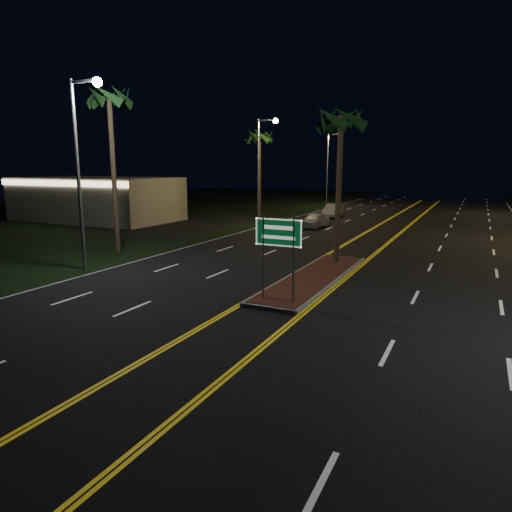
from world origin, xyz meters
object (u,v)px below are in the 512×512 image
Objects in this scene: median_island at (314,278)px; streetlight_left_mid at (262,159)px; highway_sign at (278,241)px; commercial_building at (97,199)px; streetlight_left_near at (83,153)px; palm_median at (341,120)px; car_near at (315,219)px; car_far at (333,209)px; streetlight_left_far at (330,161)px; palm_left_far at (259,137)px; palm_left_near at (109,99)px.

median_island is 20.80m from streetlight_left_mid.
highway_sign is 31.17m from commercial_building.
streetlight_left_near is at bearing 173.53° from highway_sign.
palm_median is 1.88× the size of car_near.
car_far is at bearing 102.73° from highway_sign.
streetlight_left_mid is at bearing 14.61° from commercial_building.
streetlight_left_near reaches higher than commercial_building.
highway_sign is 0.70× the size of car_far.
median_island is at bearing -74.00° from streetlight_left_far.
palm_left_far is (13.20, 8.01, 5.74)m from commercial_building.
car_far is at bearing 104.75° from median_island.
median_island is 26.29m from car_far.
commercial_building is at bearing 133.90° from streetlight_left_near.
commercial_building is at bearing -122.65° from streetlight_left_far.
median_island is at bearing -67.57° from car_near.
palm_left_far is at bearing -148.50° from car_far.
palm_left_near is at bearing 175.43° from median_island.
car_near is (6.77, 15.92, -7.94)m from palm_left_near.
palm_left_near is at bearing -41.61° from commercial_building.
palm_left_far is 1.99× the size of car_near.
car_near is (4.89, 19.92, -4.92)m from streetlight_left_near.
palm_left_near reaches higher than car_near.
streetlight_left_near is 1.00× the size of streetlight_left_mid.
streetlight_left_near is at bearing -100.05° from car_near.
streetlight_left_far reaches higher than median_island.
palm_left_near is at bearing -168.69° from palm_median.
commercial_building is at bearing 153.45° from median_island.
streetlight_left_near is 1.02× the size of palm_left_far.
commercial_building is 3.40× the size of car_near.
streetlight_left_mid and streetlight_left_far have the same top height.
palm_median is (10.61, 6.50, 1.62)m from streetlight_left_near.
highway_sign is at bearing -63.08° from palm_left_far.
palm_left_near reaches higher than commercial_building.
streetlight_left_near is at bearing -90.00° from streetlight_left_far.
streetlight_left_mid reaches higher than palm_median.
car_far reaches higher than median_island.
median_island is 1.05× the size of palm_left_near.
median_island is at bearing -58.64° from palm_left_far.
car_near is at bearing 10.97° from commercial_building.
commercial_building is 1.81× the size of palm_median.
palm_median is 23.82m from car_far.
palm_left_near is 2.22× the size of car_near.
highway_sign is 0.36× the size of streetlight_left_near.
highway_sign is 21.95m from car_near.
streetlight_left_far is (15.39, 24.01, 3.65)m from commercial_building.
streetlight_left_near is 1.08× the size of palm_median.
car_near is (-5.73, 13.42, -6.54)m from palm_median.
palm_left_far is at bearing 116.92° from highway_sign.
palm_left_near is at bearing -93.00° from streetlight_left_far.
palm_left_near is at bearing 157.40° from highway_sign.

